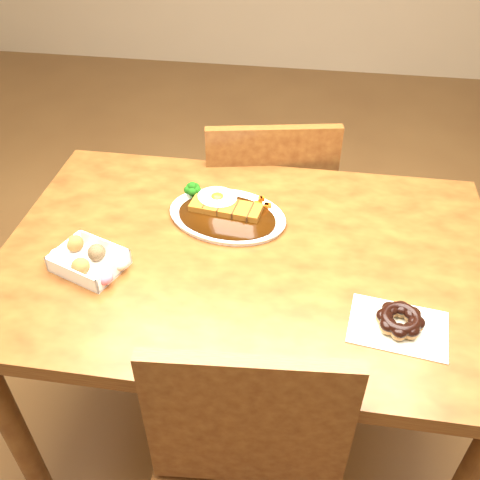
# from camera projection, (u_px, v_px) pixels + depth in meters

# --- Properties ---
(ground) EXTENTS (6.00, 6.00, 0.00)m
(ground) POSITION_uv_depth(u_px,v_px,m) (246.00, 421.00, 1.78)
(ground) COLOR brown
(ground) RESTS_ON ground
(table) EXTENTS (1.20, 0.80, 0.75)m
(table) POSITION_uv_depth(u_px,v_px,m) (247.00, 281.00, 1.36)
(table) COLOR #49220E
(table) RESTS_ON ground
(chair_far) EXTENTS (0.49, 0.49, 0.87)m
(chair_far) POSITION_uv_depth(u_px,v_px,m) (266.00, 211.00, 1.88)
(chair_far) COLOR #49220E
(chair_far) RESTS_ON ground
(katsu_curry_plate) EXTENTS (0.34, 0.28, 0.06)m
(katsu_curry_plate) POSITION_uv_depth(u_px,v_px,m) (226.00, 212.00, 1.39)
(katsu_curry_plate) COLOR white
(katsu_curry_plate) RESTS_ON table
(donut_box) EXTENTS (0.19, 0.17, 0.04)m
(donut_box) POSITION_uv_depth(u_px,v_px,m) (89.00, 260.00, 1.24)
(donut_box) COLOR white
(donut_box) RESTS_ON table
(pon_de_ring) EXTENTS (0.22, 0.17, 0.04)m
(pon_de_ring) POSITION_uv_depth(u_px,v_px,m) (400.00, 321.00, 1.10)
(pon_de_ring) COLOR silver
(pon_de_ring) RESTS_ON table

